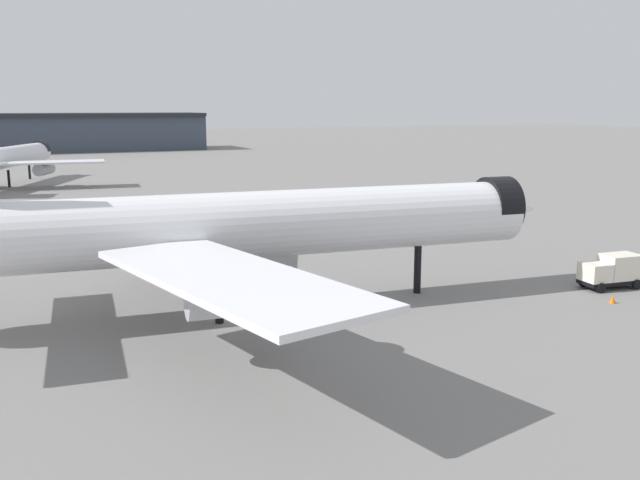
{
  "coord_description": "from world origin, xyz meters",
  "views": [
    {
      "loc": [
        -15.34,
        -48.79,
        15.92
      ],
      "look_at": [
        7.55,
        1.09,
        5.26
      ],
      "focal_mm": 38.53,
      "sensor_mm": 36.0,
      "label": 1
    }
  ],
  "objects": [
    {
      "name": "ground",
      "position": [
        0.0,
        0.0,
        0.0
      ],
      "size": [
        900.0,
        900.0,
        0.0
      ],
      "primitive_type": "plane",
      "color": "slate"
    },
    {
      "name": "airliner_near_gate",
      "position": [
        0.7,
        1.73,
        6.72
      ],
      "size": [
        54.95,
        49.93,
        15.25
      ],
      "rotation": [
        0.0,
        0.0,
        -0.09
      ],
      "color": "white",
      "rests_on": "ground"
    },
    {
      "name": "airliner_far_taxiway",
      "position": [
        -16.18,
        105.05,
        5.55
      ],
      "size": [
        41.23,
        45.88,
        12.61
      ],
      "rotation": [
        0.0,
        0.0,
        1.15
      ],
      "color": "silver",
      "rests_on": "ground"
    },
    {
      "name": "service_truck_front",
      "position": [
        33.11,
        -5.59,
        1.59
      ],
      "size": [
        5.71,
        3.05,
        3.0
      ],
      "rotation": [
        0.0,
        0.0,
        3.04
      ],
      "color": "black",
      "rests_on": "ground"
    },
    {
      "name": "traffic_cone_near_nose",
      "position": [
        29.4,
        -9.24,
        0.33
      ],
      "size": [
        0.53,
        0.53,
        0.66
      ],
      "primitive_type": "cone",
      "color": "#F2600C",
      "rests_on": "ground"
    }
  ]
}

